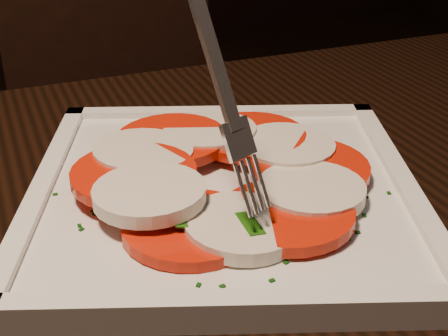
# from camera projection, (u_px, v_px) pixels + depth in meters

# --- Properties ---
(chair) EXTENTS (0.44, 0.44, 0.93)m
(chair) POSITION_uv_depth(u_px,v_px,m) (129.00, 107.00, 1.21)
(chair) COLOR black
(chair) RESTS_ON ground
(plate) EXTENTS (0.37, 0.37, 0.01)m
(plate) POSITION_uv_depth(u_px,v_px,m) (224.00, 194.00, 0.47)
(plate) COLOR white
(plate) RESTS_ON table
(caprese_salad) EXTENTS (0.23, 0.24, 0.03)m
(caprese_salad) POSITION_uv_depth(u_px,v_px,m) (224.00, 173.00, 0.47)
(caprese_salad) COLOR red
(caprese_salad) RESTS_ON plate
(fork) EXTENTS (0.06, 0.09, 0.18)m
(fork) POSITION_uv_depth(u_px,v_px,m) (202.00, 55.00, 0.38)
(fork) COLOR white
(fork) RESTS_ON caprese_salad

